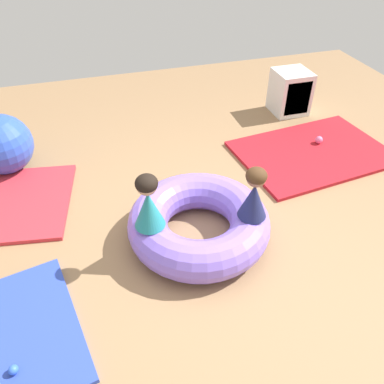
{
  "coord_description": "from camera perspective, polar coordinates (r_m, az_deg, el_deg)",
  "views": [
    {
      "loc": [
        -0.74,
        -2.2,
        2.46
      ],
      "look_at": [
        0.01,
        0.3,
        0.36
      ],
      "focal_mm": 36.17,
      "sensor_mm": 36.0,
      "label": 1
    }
  ],
  "objects": [
    {
      "name": "inflatable_cushion",
      "position": [
        3.33,
        0.99,
        -4.54
      ],
      "size": [
        1.22,
        1.22,
        0.34
      ],
      "primitive_type": "torus",
      "color": "#8466E0",
      "rests_on": "ground"
    },
    {
      "name": "gym_mat_front",
      "position": [
        4.68,
        17.37,
        5.57
      ],
      "size": [
        1.81,
        1.35,
        0.04
      ],
      "primitive_type": "cube",
      "rotation": [
        0.0,
        0.0,
        0.11
      ],
      "color": "#B21923",
      "rests_on": "ground"
    },
    {
      "name": "exercise_ball_large",
      "position": [
        4.52,
        -26.26,
        6.31
      ],
      "size": [
        0.63,
        0.63,
        0.63
      ],
      "primitive_type": "sphere",
      "color": "blue",
      "rests_on": "ground"
    },
    {
      "name": "child_in_teal",
      "position": [
        2.93,
        -6.48,
        -1.47
      ],
      "size": [
        0.27,
        0.27,
        0.48
      ],
      "rotation": [
        0.0,
        0.0,
        1.44
      ],
      "color": "teal",
      "rests_on": "inflatable_cushion"
    },
    {
      "name": "child_in_navy",
      "position": [
        3.04,
        9.16,
        -0.21
      ],
      "size": [
        0.3,
        0.3,
        0.46
      ],
      "rotation": [
        0.0,
        0.0,
        1.9
      ],
      "color": "navy",
      "rests_on": "inflatable_cushion"
    },
    {
      "name": "storage_cube",
      "position": [
        5.43,
        14.38,
        14.0
      ],
      "size": [
        0.44,
        0.44,
        0.56
      ],
      "color": "silver",
      "rests_on": "ground"
    },
    {
      "name": "play_ball_pink",
      "position": [
        4.82,
        18.21,
        7.32
      ],
      "size": [
        0.09,
        0.09,
        0.09
      ],
      "primitive_type": "sphere",
      "color": "pink",
      "rests_on": "gym_mat_front"
    },
    {
      "name": "ground_plane",
      "position": [
        3.38,
        1.23,
        -7.76
      ],
      "size": [
        8.0,
        8.0,
        0.0
      ],
      "primitive_type": "plane",
      "color": "#93704C"
    },
    {
      "name": "play_ball_blue",
      "position": [
        2.89,
        -24.85,
        -22.7
      ],
      "size": [
        0.06,
        0.06,
        0.06
      ],
      "primitive_type": "sphere",
      "color": "blue",
      "rests_on": "gym_mat_center_rear"
    },
    {
      "name": "gym_mat_far_right",
      "position": [
        4.15,
        -25.33,
        -1.52
      ],
      "size": [
        1.31,
        1.29,
        0.04
      ],
      "primitive_type": "cube",
      "rotation": [
        0.0,
        0.0,
        -0.16
      ],
      "color": "red",
      "rests_on": "ground"
    }
  ]
}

